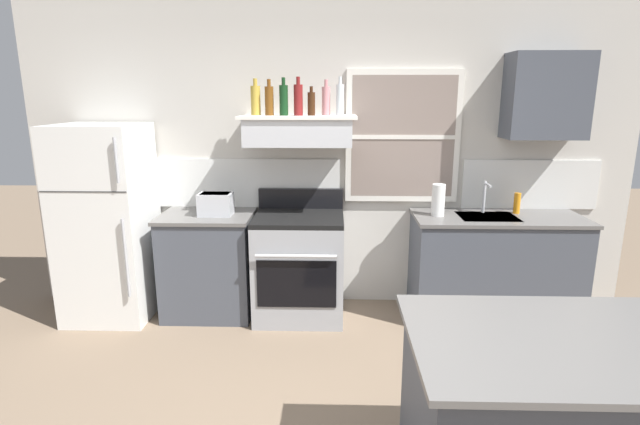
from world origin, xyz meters
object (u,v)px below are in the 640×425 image
bottle_red_label_wine (298,99)px  bottle_rose_pink (326,100)px  refrigerator (107,223)px  toaster (216,204)px  bottle_clear_tall (340,99)px  bottle_amber_wine (269,100)px  paper_towel_roll (438,200)px  stove_range (299,265)px  dish_soap_bottle (517,203)px  bottle_brown_stout (311,103)px  bottle_champagne_gold_foil (256,100)px  bottle_dark_green_wine (284,100)px

bottle_red_label_wine → bottle_rose_pink: bearing=21.9°
refrigerator → toaster: bearing=1.6°
refrigerator → bottle_clear_tall: size_ratio=5.40×
bottle_amber_wine → paper_towel_roll: bottle_amber_wine is taller
stove_range → dish_soap_bottle: (1.88, 0.14, 0.54)m
stove_range → bottle_brown_stout: bearing=31.1°
bottle_clear_tall → bottle_champagne_gold_foil: bearing=179.4°
bottle_red_label_wine → bottle_rose_pink: bottle_red_label_wine is taller
toaster → paper_towel_roll: 1.89m
bottle_amber_wine → bottle_red_label_wine: 0.24m
refrigerator → bottle_red_label_wine: (1.65, 0.07, 1.04)m
bottle_amber_wine → bottle_rose_pink: (0.47, 0.06, -0.00)m
stove_range → bottle_clear_tall: size_ratio=3.51×
bottle_red_label_wine → bottle_clear_tall: bottle_clear_tall is taller
toaster → paper_towel_roll: (1.89, 0.03, 0.04)m
bottle_rose_pink → paper_towel_roll: bottle_rose_pink is taller
paper_towel_roll → stove_range: bearing=-178.2°
paper_towel_roll → bottle_red_label_wine: bearing=179.3°
bottle_rose_pink → bottle_red_label_wine: bearing=-158.1°
bottle_amber_wine → bottle_rose_pink: size_ratio=1.01×
bottle_brown_stout → bottle_clear_tall: size_ratio=0.75×
bottle_clear_tall → bottle_red_label_wine: bearing=-170.3°
refrigerator → bottle_dark_green_wine: bearing=2.9°
stove_range → bottle_amber_wine: bearing=161.3°
stove_range → paper_towel_roll: 1.32m
bottle_champagne_gold_foil → dish_soap_bottle: 2.40m
bottle_red_label_wine → bottle_brown_stout: bearing=7.7°
bottle_clear_tall → dish_soap_bottle: 1.77m
bottle_red_label_wine → dish_soap_bottle: size_ratio=1.71×
bottle_dark_green_wine → paper_towel_roll: (1.30, -0.02, -0.83)m
toaster → bottle_clear_tall: size_ratio=0.96×
bottle_amber_wine → stove_range: bearing=-18.7°
stove_range → bottle_brown_stout: bottle_brown_stout is taller
bottle_brown_stout → bottle_champagne_gold_foil: bearing=173.8°
bottle_rose_pink → bottle_clear_tall: bearing=-15.5°
bottle_dark_green_wine → bottle_brown_stout: bottle_dark_green_wine is taller
toaster → bottle_champagne_gold_foil: (0.35, 0.11, 0.86)m
toaster → stove_range: 0.89m
paper_towel_roll → dish_soap_bottle: (0.70, 0.10, -0.04)m
refrigerator → dish_soap_bottle: 3.54m
bottle_red_label_wine → bottle_clear_tall: 0.35m
toaster → stove_range: bearing=-0.3°
paper_towel_roll → bottle_dark_green_wine: bearing=179.3°
bottle_clear_tall → paper_towel_roll: bottle_clear_tall is taller
bottle_rose_pink → bottle_clear_tall: 0.12m
stove_range → bottle_clear_tall: (0.34, 0.11, 1.41)m
dish_soap_bottle → refrigerator: bearing=-177.4°
bottle_rose_pink → bottle_clear_tall: size_ratio=0.93×
paper_towel_roll → bottle_champagne_gold_foil: bearing=177.1°
paper_towel_roll → bottle_rose_pink: bearing=173.8°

